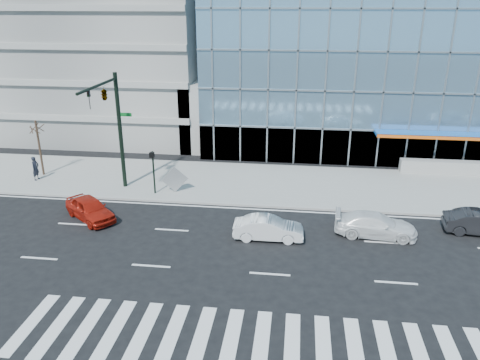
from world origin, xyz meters
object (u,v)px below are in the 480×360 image
object	(u,v)px
red_sedan	(90,209)
pedestrian	(36,168)
tilted_panel	(175,179)
white_sedan	(268,228)
ped_signal_post	(153,166)
street_tree_near	(36,128)
traffic_signal	(109,107)
white_suv	(376,225)

from	to	relation	value
red_sedan	pedestrian	xyz separation A→B (m)	(-6.62, 5.57, 0.35)
pedestrian	tilted_panel	size ratio (longest dim) A/B	1.36
white_sedan	pedestrian	xyz separation A→B (m)	(-17.57, 6.74, 0.39)
ped_signal_post	red_sedan	world-z (taller)	ped_signal_post
street_tree_near	pedestrian	size ratio (longest dim) A/B	2.39
pedestrian	tilted_panel	xyz separation A→B (m)	(10.73, -1.00, 0.03)
tilted_panel	traffic_signal	bearing A→B (deg)	174.46
traffic_signal	red_sedan	xyz separation A→B (m)	(-0.30, -3.74, -5.48)
red_sedan	street_tree_near	bearing A→B (deg)	83.89
white_suv	red_sedan	bearing A→B (deg)	94.57
street_tree_near	red_sedan	world-z (taller)	street_tree_near
traffic_signal	red_sedan	bearing A→B (deg)	-94.56
white_sedan	red_sedan	distance (m)	11.02
ped_signal_post	street_tree_near	bearing A→B (deg)	164.94
red_sedan	tilted_panel	xyz separation A→B (m)	(4.12, 4.57, 0.38)
street_tree_near	pedestrian	distance (m)	2.96
street_tree_near	pedestrian	world-z (taller)	street_tree_near
white_sedan	white_suv	bearing A→B (deg)	-80.39
white_suv	ped_signal_post	bearing A→B (deg)	78.37
white_suv	traffic_signal	bearing A→B (deg)	81.92
red_sedan	pedestrian	bearing A→B (deg)	88.63
street_tree_near	white_sedan	size ratio (longest dim) A/B	1.08
white_suv	tilted_panel	world-z (taller)	tilted_panel
traffic_signal	white_suv	xyz separation A→B (m)	(16.66, -3.76, -5.50)
ped_signal_post	street_tree_near	xyz separation A→B (m)	(-9.50, 2.56, 1.64)
traffic_signal	white_suv	world-z (taller)	traffic_signal
white_suv	pedestrian	bearing A→B (deg)	81.30
white_suv	white_sedan	size ratio (longest dim) A/B	1.17
traffic_signal	pedestrian	size ratio (longest dim) A/B	4.51
traffic_signal	tilted_panel	world-z (taller)	traffic_signal
traffic_signal	pedestrian	distance (m)	8.80
street_tree_near	white_suv	xyz separation A→B (m)	(23.66, -6.69, -3.12)
white_suv	red_sedan	xyz separation A→B (m)	(-16.96, 0.02, 0.02)
white_suv	pedestrian	distance (m)	24.23
traffic_signal	street_tree_near	xyz separation A→B (m)	(-7.00, 2.93, -2.39)
tilted_panel	pedestrian	bearing A→B (deg)	156.81
white_suv	red_sedan	size ratio (longest dim) A/B	1.13
ped_signal_post	red_sedan	distance (m)	5.18
ped_signal_post	tilted_panel	bearing A→B (deg)	19.22
street_tree_near	pedestrian	bearing A→B (deg)	-85.38
traffic_signal	ped_signal_post	world-z (taller)	traffic_signal
street_tree_near	ped_signal_post	bearing A→B (deg)	-15.06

